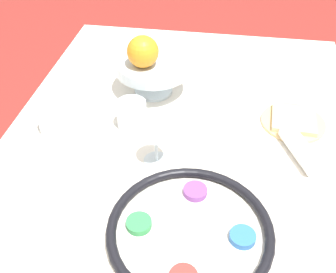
{
  "coord_description": "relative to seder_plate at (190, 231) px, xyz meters",
  "views": [
    {
      "loc": [
        -0.69,
        -0.07,
        1.38
      ],
      "look_at": [
        0.0,
        0.04,
        0.78
      ],
      "focal_mm": 42.0,
      "sensor_mm": 36.0,
      "label": 1
    }
  ],
  "objects": [
    {
      "name": "seder_plate",
      "position": [
        0.0,
        0.0,
        0.0
      ],
      "size": [
        0.32,
        0.32,
        0.03
      ],
      "color": "silver",
      "rests_on": "dining_table"
    },
    {
      "name": "fork_right",
      "position": [
        -0.0,
        0.28,
        -0.01
      ],
      "size": [
        0.07,
        0.19,
        0.01
      ],
      "color": "silver",
      "rests_on": "dining_table"
    },
    {
      "name": "wine_glass",
      "position": [
        0.19,
        0.1,
        0.09
      ],
      "size": [
        0.07,
        0.07,
        0.14
      ],
      "color": "silver",
      "rests_on": "dining_table"
    },
    {
      "name": "cup_mid",
      "position": [
        0.31,
        0.18,
        0.02
      ],
      "size": [
        0.07,
        0.07,
        0.07
      ],
      "color": "silver",
      "rests_on": "dining_table"
    },
    {
      "name": "dining_table",
      "position": [
        0.24,
        0.04,
        -0.39
      ],
      "size": [
        1.27,
        0.9,
        0.74
      ],
      "color": "silver",
      "rests_on": "ground_plane"
    },
    {
      "name": "fruit_stand",
      "position": [
        0.48,
        0.16,
        0.06
      ],
      "size": [
        0.2,
        0.2,
        0.1
      ],
      "color": "silver",
      "rests_on": "dining_table"
    },
    {
      "name": "cup_near",
      "position": [
        0.26,
        0.37,
        0.02
      ],
      "size": [
        0.07,
        0.07,
        0.07
      ],
      "color": "silver",
      "rests_on": "dining_table"
    },
    {
      "name": "bread_plate",
      "position": [
        0.38,
        -0.23,
        -0.01
      ],
      "size": [
        0.16,
        0.16,
        0.02
      ],
      "color": "tan",
      "rests_on": "dining_table"
    },
    {
      "name": "orange_fruit",
      "position": [
        0.45,
        0.18,
        0.13
      ],
      "size": [
        0.08,
        0.08,
        0.08
      ],
      "color": "orange",
      "rests_on": "fruit_stand"
    },
    {
      "name": "napkin_roll",
      "position": [
        0.26,
        -0.23,
        0.01
      ],
      "size": [
        0.15,
        0.09,
        0.04
      ],
      "color": "white",
      "rests_on": "dining_table"
    },
    {
      "name": "fork_left",
      "position": [
        -0.03,
        0.28,
        -0.01
      ],
      "size": [
        0.07,
        0.19,
        0.01
      ],
      "color": "silver",
      "rests_on": "dining_table"
    }
  ]
}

